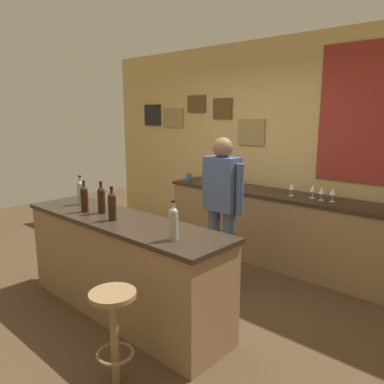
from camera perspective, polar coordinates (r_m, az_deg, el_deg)
ground_plane at (r=4.08m, az=-5.56°, el=-15.38°), size 10.00×10.00×0.00m
back_wall at (r=5.21m, az=11.20°, el=6.73°), size 6.00×0.09×2.80m
bar_counter at (r=3.65m, az=-10.44°, el=-10.88°), size 2.31×0.60×0.92m
side_counter at (r=4.88m, az=12.18°, el=-5.25°), size 3.03×0.56×0.90m
bartender at (r=3.97m, az=4.51°, el=-1.67°), size 0.52×0.21×1.62m
bar_stool at (r=2.78m, az=-11.68°, el=-18.61°), size 0.32×0.32×0.68m
wine_bottle_a at (r=4.11m, az=-16.41°, el=0.05°), size 0.07×0.07×0.31m
wine_bottle_b at (r=3.79m, az=-15.89°, el=-0.87°), size 0.07×0.07×0.31m
wine_bottle_c at (r=3.70m, az=-13.47°, el=-1.04°), size 0.07×0.07×0.31m
wine_bottle_d at (r=3.43m, az=-11.92°, el=-1.97°), size 0.07×0.07×0.31m
wine_bottle_e at (r=2.84m, az=-2.82°, el=-4.58°), size 0.07×0.07×0.31m
wine_glass_a at (r=4.61m, az=14.80°, el=0.78°), size 0.07×0.07×0.16m
wine_glass_b at (r=4.54m, az=17.72°, el=0.46°), size 0.07×0.07×0.16m
wine_glass_c at (r=4.46m, az=18.94°, el=0.17°), size 0.07×0.07×0.16m
wine_glass_d at (r=4.43m, az=20.43°, el=-0.00°), size 0.07×0.07×0.16m
coffee_mug at (r=5.52m, az=-0.47°, el=2.28°), size 0.13×0.08×0.09m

